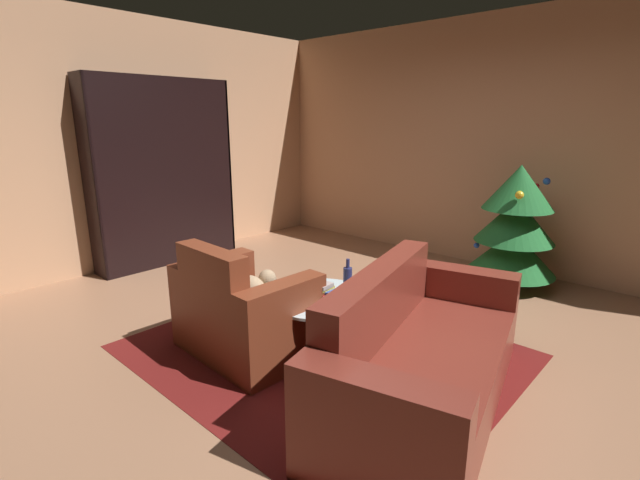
# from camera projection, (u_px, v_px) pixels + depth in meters

# --- Properties ---
(ground_plane) EXTENTS (7.42, 7.42, 0.00)m
(ground_plane) POSITION_uv_depth(u_px,v_px,m) (343.00, 341.00, 3.56)
(ground_plane) COLOR #96694C
(wall_back) EXTENTS (6.30, 0.06, 2.80)m
(wall_back) POSITION_uv_depth(u_px,v_px,m) (497.00, 145.00, 5.10)
(wall_back) COLOR tan
(wall_back) RESTS_ON ground
(wall_left) EXTENTS (0.06, 5.42, 2.80)m
(wall_left) POSITION_uv_depth(u_px,v_px,m) (135.00, 144.00, 5.23)
(wall_left) COLOR tan
(wall_left) RESTS_ON ground
(area_rug) EXTENTS (2.60, 2.19, 0.01)m
(area_rug) POSITION_uv_depth(u_px,v_px,m) (322.00, 351.00, 3.40)
(area_rug) COLOR #5F1614
(area_rug) RESTS_ON ground
(bookshelf_unit) EXTENTS (0.33, 1.70, 2.13)m
(bookshelf_unit) POSITION_uv_depth(u_px,v_px,m) (172.00, 175.00, 5.38)
(bookshelf_unit) COLOR black
(bookshelf_unit) RESTS_ON ground
(armchair_red) EXTENTS (1.00, 0.71, 0.85)m
(armchair_red) POSITION_uv_depth(u_px,v_px,m) (243.00, 314.00, 3.32)
(armchair_red) COLOR maroon
(armchair_red) RESTS_ON ground
(couch_red) EXTENTS (1.23, 2.00, 0.81)m
(couch_red) POSITION_uv_depth(u_px,v_px,m) (419.00, 359.00, 2.74)
(couch_red) COLOR maroon
(couch_red) RESTS_ON ground
(coffee_table) EXTENTS (0.79, 0.79, 0.43)m
(coffee_table) POSITION_uv_depth(u_px,v_px,m) (320.00, 301.00, 3.33)
(coffee_table) COLOR black
(coffee_table) RESTS_ON ground
(book_stack_on_table) EXTENTS (0.23, 0.17, 0.13)m
(book_stack_on_table) POSITION_uv_depth(u_px,v_px,m) (319.00, 291.00, 3.26)
(book_stack_on_table) COLOR #CEB454
(book_stack_on_table) RESTS_ON coffee_table
(bottle_on_table) EXTENTS (0.07, 0.07, 0.26)m
(bottle_on_table) POSITION_uv_depth(u_px,v_px,m) (348.00, 279.00, 3.37)
(bottle_on_table) COLOR navy
(bottle_on_table) RESTS_ON coffee_table
(decorated_tree) EXTENTS (0.86, 0.86, 1.25)m
(decorated_tree) POSITION_uv_depth(u_px,v_px,m) (515.00, 225.00, 4.57)
(decorated_tree) COLOR brown
(decorated_tree) RESTS_ON ground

